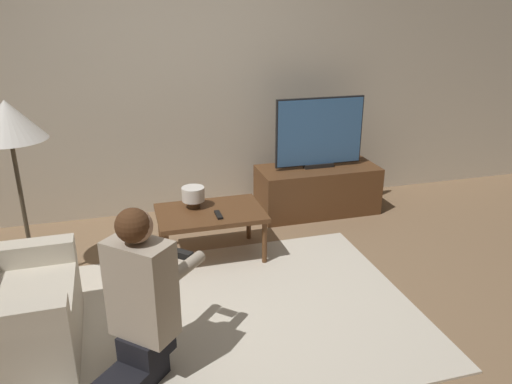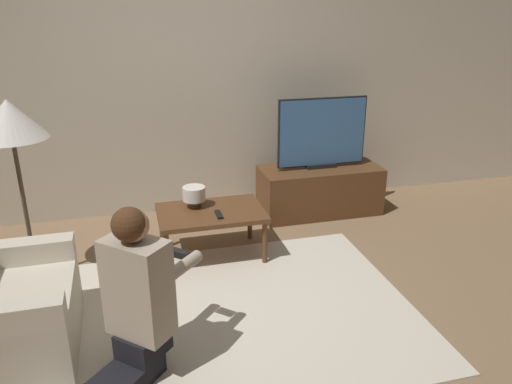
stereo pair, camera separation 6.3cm
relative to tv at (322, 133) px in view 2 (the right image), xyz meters
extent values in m
plane|color=#896B4C|center=(-1.23, -1.48, -0.79)|extent=(10.00, 10.00, 0.00)
cube|color=beige|center=(-1.23, 0.45, 0.51)|extent=(10.00, 0.06, 2.60)
cube|color=beige|center=(-1.23, -1.48, -0.79)|extent=(2.46, 1.85, 0.02)
cube|color=brown|center=(0.00, 0.00, -0.57)|extent=(1.15, 0.50, 0.46)
cube|color=black|center=(0.00, 0.00, -0.32)|extent=(0.29, 0.08, 0.04)
cube|color=black|center=(0.00, 0.00, 0.01)|extent=(0.86, 0.03, 0.64)
cube|color=#38669E|center=(0.00, 0.00, 0.01)|extent=(0.83, 0.04, 0.61)
cube|color=brown|center=(-1.17, -0.64, -0.41)|extent=(0.83, 0.56, 0.04)
cylinder|color=brown|center=(-1.55, -0.88, -0.61)|extent=(0.04, 0.04, 0.36)
cylinder|color=brown|center=(-0.80, -0.88, -0.61)|extent=(0.04, 0.04, 0.36)
cylinder|color=brown|center=(-1.55, -0.40, -0.61)|extent=(0.04, 0.04, 0.36)
cylinder|color=brown|center=(-0.80, -0.40, -0.61)|extent=(0.04, 0.04, 0.36)
cylinder|color=#4C4233|center=(-2.50, -0.65, -0.78)|extent=(0.28, 0.28, 0.03)
cylinder|color=#4C4233|center=(-2.50, -0.65, -0.13)|extent=(0.03, 0.03, 1.27)
cone|color=silver|center=(-2.50, -0.65, 0.41)|extent=(0.48, 0.48, 0.27)
cube|color=beige|center=(-2.58, -1.16, -0.52)|extent=(0.86, 0.15, 0.54)
cube|color=black|center=(-1.89, -2.01, -0.72)|extent=(0.45, 0.46, 0.11)
cube|color=black|center=(-1.77, -1.89, -0.60)|extent=(0.32, 0.33, 0.14)
cube|color=tan|center=(-1.77, -1.89, -0.26)|extent=(0.38, 0.38, 0.54)
sphere|color=tan|center=(-1.77, -1.89, 0.10)|extent=(0.17, 0.17, 0.17)
sphere|color=#4C2D19|center=(-1.79, -1.90, 0.11)|extent=(0.18, 0.18, 0.18)
cube|color=black|center=(-1.52, -1.62, -0.23)|extent=(0.12, 0.12, 0.04)
cylinder|color=tan|center=(-1.53, -1.78, -0.23)|extent=(0.26, 0.27, 0.07)
cylinder|color=tan|center=(-1.68, -1.64, -0.23)|extent=(0.26, 0.27, 0.07)
cylinder|color=#4C3823|center=(-1.29, -0.53, -0.37)|extent=(0.10, 0.10, 0.06)
cylinder|color=silver|center=(-1.29, -0.53, -0.28)|extent=(0.18, 0.18, 0.11)
cube|color=black|center=(-1.13, -0.75, -0.39)|extent=(0.04, 0.15, 0.02)
camera|label=1|loc=(-1.82, -4.20, 1.14)|focal=35.00mm
camera|label=2|loc=(-1.76, -4.22, 1.14)|focal=35.00mm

